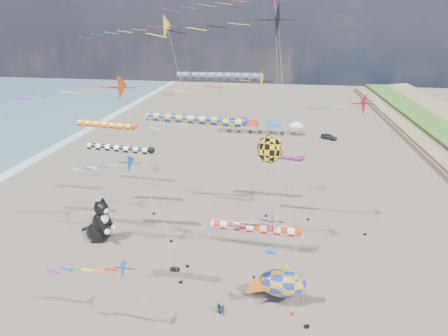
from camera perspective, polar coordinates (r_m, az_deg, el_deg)
delta_kite_0 at (r=27.66m, az=-19.32°, el=-16.06°), size 10.43×1.79×8.45m
delta_kite_1 at (r=39.92m, az=21.28°, el=9.61°), size 10.52×2.76×17.48m
delta_kite_2 at (r=30.41m, az=-19.06°, el=11.59°), size 14.27×2.48×20.22m
delta_kite_3 at (r=45.11m, az=-4.74°, el=7.44°), size 11.35×1.78×13.35m
delta_kite_5 at (r=40.45m, az=-10.16°, el=21.54°), size 14.31×2.58×24.86m
delta_kite_6 at (r=26.78m, az=7.67°, el=-8.60°), size 8.12×1.83×11.35m
delta_kite_7 at (r=27.85m, az=5.82°, el=13.45°), size 11.44×1.98×20.86m
delta_kite_8 at (r=34.50m, az=-14.67°, el=-0.27°), size 10.66×2.22×12.25m
delta_kite_9 at (r=29.51m, az=8.78°, el=22.54°), size 12.43×2.88×25.63m
windsock_0 at (r=45.48m, az=-18.14°, el=6.61°), size 8.83×0.82×12.59m
windsock_1 at (r=38.91m, az=-16.07°, el=2.97°), size 8.67×0.79×11.79m
windsock_2 at (r=41.60m, az=-0.31°, el=14.68°), size 11.38×0.92×18.58m
windsock_3 at (r=43.50m, az=9.83°, el=1.67°), size 6.62×0.64×8.91m
windsock_4 at (r=30.11m, az=-4.10°, el=7.73°), size 10.10×0.79×16.62m
windsock_5 at (r=27.08m, az=5.71°, el=-9.85°), size 8.20×0.77×9.84m
angelfish_kite at (r=30.66m, az=7.08°, el=2.87°), size 3.74×3.02×15.03m
cat_inflatable at (r=43.25m, az=-19.76°, el=-7.86°), size 4.70×3.31×5.75m
fish_inflatable at (r=33.01m, az=9.41°, el=-18.02°), size 5.74×3.04×4.72m
person_adult at (r=35.29m, az=5.37°, el=-18.29°), size 0.67×0.50×1.65m
child_green at (r=33.14m, az=-0.86°, el=-22.00°), size 0.70×0.62×1.23m
child_blue at (r=33.14m, az=-0.25°, el=-22.13°), size 0.70×0.58×1.12m
kite_bag_0 at (r=38.16m, az=-8.02°, el=-16.06°), size 0.90×0.44×0.30m
kite_bag_2 at (r=40.49m, az=7.61°, el=-13.44°), size 0.90×0.44×0.30m
tent_row at (r=80.65m, az=6.38°, el=7.75°), size 19.20×4.20×3.80m
parked_car at (r=80.23m, az=16.77°, el=4.93°), size 3.81×2.94×1.21m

